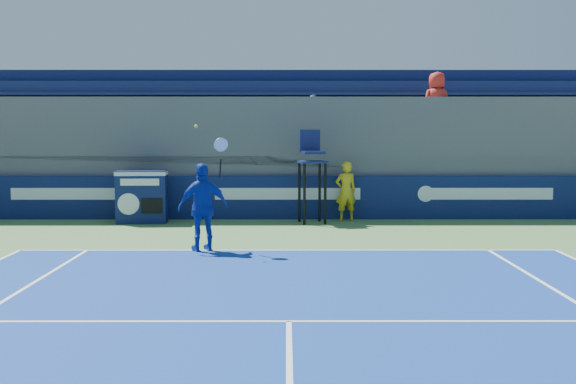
{
  "coord_description": "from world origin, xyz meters",
  "views": [
    {
      "loc": [
        -0.03,
        -2.72,
        2.49
      ],
      "look_at": [
        0.0,
        11.5,
        1.25
      ],
      "focal_mm": 45.0,
      "sensor_mm": 36.0,
      "label": 1
    }
  ],
  "objects_px": {
    "ball_person": "(346,191)",
    "tennis_player": "(203,207)",
    "match_clock": "(142,195)",
    "umpire_chair": "(312,166)"
  },
  "relations": [
    {
      "from": "ball_person",
      "to": "tennis_player",
      "type": "bearing_deg",
      "value": 40.37
    },
    {
      "from": "match_clock",
      "to": "umpire_chair",
      "type": "distance_m",
      "value": 4.57
    },
    {
      "from": "ball_person",
      "to": "tennis_player",
      "type": "height_order",
      "value": "tennis_player"
    },
    {
      "from": "umpire_chair",
      "to": "tennis_player",
      "type": "bearing_deg",
      "value": -118.03
    },
    {
      "from": "ball_person",
      "to": "tennis_player",
      "type": "distance_m",
      "value": 5.86
    },
    {
      "from": "match_clock",
      "to": "umpire_chair",
      "type": "height_order",
      "value": "umpire_chair"
    },
    {
      "from": "ball_person",
      "to": "match_clock",
      "type": "xyz_separation_m",
      "value": [
        -5.44,
        -0.38,
        -0.08
      ]
    },
    {
      "from": "umpire_chair",
      "to": "tennis_player",
      "type": "relative_size",
      "value": 0.96
    },
    {
      "from": "ball_person",
      "to": "umpire_chair",
      "type": "bearing_deg",
      "value": 7.9
    },
    {
      "from": "match_clock",
      "to": "umpire_chair",
      "type": "xyz_separation_m",
      "value": [
        4.51,
        -0.02,
        0.79
      ]
    }
  ]
}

